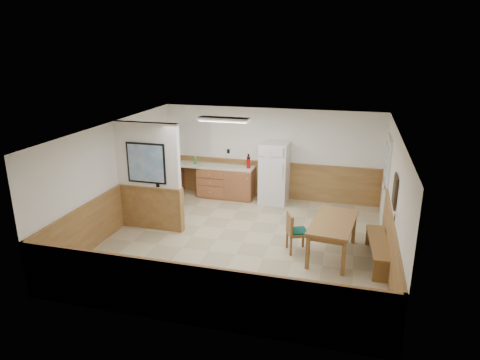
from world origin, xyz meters
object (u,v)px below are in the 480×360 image
(fire_extinguisher, at_px, (248,162))
(soap_bottle, at_px, (195,161))
(dining_table, at_px, (333,226))
(dining_bench, at_px, (379,246))
(dining_chair, at_px, (294,229))
(refrigerator, at_px, (274,173))

(fire_extinguisher, height_order, soap_bottle, fire_extinguisher)
(dining_table, relative_size, dining_bench, 1.02)
(dining_chair, bearing_deg, fire_extinguisher, 98.67)
(dining_bench, xyz_separation_m, soap_bottle, (-4.88, 2.83, 0.66))
(dining_bench, relative_size, soap_bottle, 8.06)
(refrigerator, bearing_deg, dining_chair, -69.88)
(dining_table, relative_size, soap_bottle, 8.20)
(dining_table, relative_size, fire_extinguisher, 4.23)
(dining_table, bearing_deg, soap_bottle, 151.81)
(dining_table, xyz_separation_m, dining_chair, (-0.78, -0.05, -0.16))
(soap_bottle, bearing_deg, fire_extinguisher, -0.30)
(fire_extinguisher, bearing_deg, dining_bench, -26.22)
(dining_table, height_order, dining_bench, dining_table)
(dining_chair, bearing_deg, refrigerator, 86.71)
(refrigerator, distance_m, dining_table, 3.22)
(refrigerator, distance_m, dining_chair, 2.94)
(dining_table, bearing_deg, dining_bench, 2.03)
(dining_bench, distance_m, dining_chair, 1.69)
(dining_table, distance_m, dining_chair, 0.80)
(dining_table, distance_m, fire_extinguisher, 3.70)
(dining_bench, xyz_separation_m, dining_chair, (-1.68, 0.02, 0.15))
(refrigerator, bearing_deg, fire_extinguisher, 179.15)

